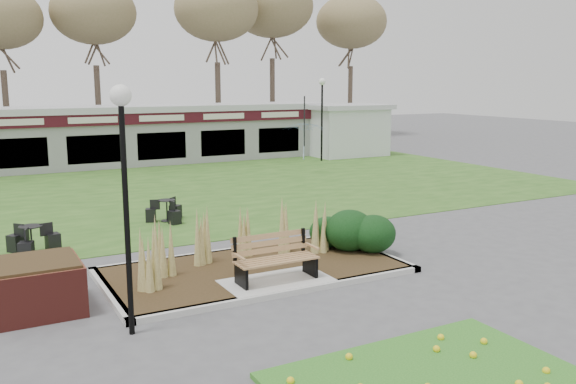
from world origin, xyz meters
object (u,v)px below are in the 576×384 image
park_bench (274,257)px  lamp_post_far_right (322,101)px  lamp_post_mid_left (123,156)px  patio_umbrella (304,141)px  service_hut (345,129)px  brick_planter (37,286)px  bistro_set_d (167,214)px  food_pavilion (88,136)px  bistro_set_a (32,244)px

park_bench → lamp_post_far_right: size_ratio=0.40×
lamp_post_mid_left → patio_umbrella: (11.17, 13.80, -1.46)m
lamp_post_far_right → service_hut: bearing=31.8°
brick_planter → bistro_set_d: brick_planter is taller
lamp_post_far_right → bistro_set_d: size_ratio=3.57×
service_hut → food_pavilion: bearing=171.7°
brick_planter → service_hut: 24.71m
brick_planter → patio_umbrella: (12.40, 12.00, 1.01)m
brick_planter → bistro_set_a: 4.02m
lamp_post_far_right → bistro_set_a: lamp_post_far_right is taller
park_bench → patio_umbrella: size_ratio=0.73×
park_bench → brick_planter: size_ratio=1.13×
service_hut → bistro_set_d: service_hut is taller
park_bench → food_pavilion: (0.00, 19.71, 0.89)m
lamp_post_mid_left → bistro_set_a: (-0.93, 5.80, -2.70)m
service_hut → bistro_set_a: size_ratio=3.48×
bistro_set_a → lamp_post_far_right: bearing=37.2°
brick_planter → food_pavilion: size_ratio=0.06×
brick_planter → lamp_post_far_right: size_ratio=0.35×
patio_umbrella → lamp_post_mid_left: bearing=-129.0°
park_bench → food_pavilion: size_ratio=0.07×
brick_planter → lamp_post_mid_left: lamp_post_mid_left is taller
food_pavilion → bistro_set_a: bearing=-105.3°
food_pavilion → lamp_post_far_right: lamp_post_far_right is taller
park_bench → brick_planter: (-4.40, 0.75, -0.11)m
brick_planter → lamp_post_mid_left: 3.30m
park_bench → service_hut: bearing=52.7°
brick_planter → bistro_set_d: 7.16m
lamp_post_far_right → bistro_set_a: bearing=-142.8°
bistro_set_a → patio_umbrella: 14.56m
brick_planter → lamp_post_mid_left: size_ratio=0.37×
service_hut → bistro_set_a: (-17.60, -13.00, -1.20)m
food_pavilion → patio_umbrella: food_pavilion is taller
park_bench → service_hut: size_ratio=0.39×
brick_planter → bistro_set_d: bearing=54.2°
bistro_set_d → park_bench: bearing=-88.2°
food_pavilion → lamp_post_mid_left: size_ratio=6.08×
park_bench → lamp_post_mid_left: bearing=-161.7°
lamp_post_mid_left → bistro_set_d: lamp_post_mid_left is taller
food_pavilion → lamp_post_mid_left: (-3.17, -20.76, 1.47)m
bistro_set_d → patio_umbrella: patio_umbrella is taller
bistro_set_d → patio_umbrella: bearing=37.1°
lamp_post_mid_left → bistro_set_d: 8.60m
park_bench → food_pavilion: bearing=90.0°
lamp_post_mid_left → patio_umbrella: size_ratio=1.73×
food_pavilion → bistro_set_a: (-4.10, -14.96, -1.23)m
food_pavilion → lamp_post_mid_left: 21.06m
food_pavilion → bistro_set_d: (-0.21, -13.16, -1.24)m
lamp_post_mid_left → patio_umbrella: 17.81m
food_pavilion → patio_umbrella: bearing=-41.0°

